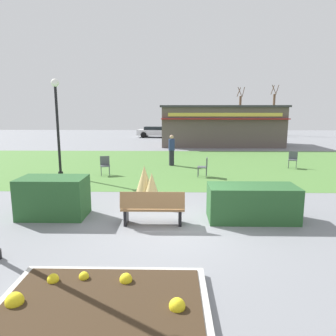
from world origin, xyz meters
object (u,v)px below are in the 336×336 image
(person_strolling, at_px, (172,150))
(lamppost_mid, at_px, (57,116))
(food_kiosk, at_px, (220,125))
(cafe_chair_west, at_px, (204,165))
(parked_car_west_slot, at_px, (156,131))
(tree_right_bg, at_px, (240,114))
(tree_left_bg, at_px, (273,113))
(cafe_chair_center, at_px, (105,164))
(trash_bin, at_px, (268,200))
(park_bench, at_px, (153,208))
(cafe_chair_east, at_px, (293,158))
(parked_car_center_slot, at_px, (206,132))

(person_strolling, bearing_deg, lamppost_mid, 52.14)
(food_kiosk, distance_m, cafe_chair_west, 13.84)
(parked_car_west_slot, bearing_deg, lamppost_mid, -98.80)
(tree_right_bg, bearing_deg, tree_left_bg, 2.86)
(parked_car_west_slot, bearing_deg, food_kiosk, -51.56)
(cafe_chair_west, distance_m, parked_car_west_slot, 21.43)
(cafe_chair_center, xyz_separation_m, person_strolling, (3.13, 2.67, 0.33))
(cafe_chair_west, bearing_deg, trash_bin, -74.53)
(park_bench, distance_m, lamppost_mid, 8.24)
(cafe_chair_center, distance_m, tree_right_bg, 26.97)
(trash_bin, xyz_separation_m, cafe_chair_west, (-1.43, 5.16, 0.14))
(cafe_chair_center, bearing_deg, cafe_chair_west, -3.82)
(tree_left_bg, bearing_deg, parked_car_west_slot, -164.76)
(cafe_chair_east, xyz_separation_m, tree_left_bg, (5.73, 22.67, 2.09))
(park_bench, bearing_deg, food_kiosk, 77.11)
(cafe_chair_east, bearing_deg, parked_car_center_slot, 98.46)
(trash_bin, xyz_separation_m, person_strolling, (-2.97, 8.14, 0.47))
(parked_car_center_slot, bearing_deg, person_strolling, -101.29)
(lamppost_mid, distance_m, tree_left_bg, 30.36)
(park_bench, bearing_deg, tree_left_bg, 68.11)
(lamppost_mid, xyz_separation_m, cafe_chair_center, (2.05, 0.26, -2.24))
(park_bench, xyz_separation_m, food_kiosk, (4.54, 19.81, 1.23))
(cafe_chair_west, distance_m, cafe_chair_center, 4.68)
(person_strolling, height_order, tree_left_bg, tree_left_bg)
(park_bench, height_order, cafe_chair_center, park_bench)
(trash_bin, bearing_deg, parked_car_west_slot, 100.51)
(person_strolling, bearing_deg, park_bench, 110.11)
(cafe_chair_west, bearing_deg, parked_car_center_slot, 84.37)
(cafe_chair_east, distance_m, parked_car_west_slot, 20.60)
(tree_left_bg, bearing_deg, food_kiosk, -125.05)
(parked_car_west_slot, bearing_deg, person_strolling, -84.00)
(person_strolling, distance_m, tree_right_bg, 23.29)
(trash_bin, height_order, cafe_chair_center, cafe_chair_center)
(trash_bin, xyz_separation_m, cafe_chair_center, (-6.10, 5.47, 0.14))
(cafe_chair_east, height_order, tree_left_bg, tree_left_bg)
(lamppost_mid, xyz_separation_m, tree_left_bg, (17.33, 24.93, -0.15))
(trash_bin, relative_size, parked_car_west_slot, 0.18)
(lamppost_mid, distance_m, parked_car_center_slot, 22.95)
(person_strolling, height_order, tree_right_bg, tree_right_bg)
(trash_bin, distance_m, food_kiosk, 18.78)
(food_kiosk, bearing_deg, parked_car_center_slot, 93.78)
(parked_car_center_slot, bearing_deg, parked_car_west_slot, 179.96)
(tree_left_bg, bearing_deg, cafe_chair_west, -113.01)
(lamppost_mid, bearing_deg, tree_left_bg, 55.20)
(food_kiosk, distance_m, tree_right_bg, 11.93)
(cafe_chair_center, distance_m, tree_left_bg, 29.10)
(trash_bin, distance_m, tree_right_bg, 30.44)
(lamppost_mid, distance_m, cafe_chair_west, 7.08)
(tree_left_bg, bearing_deg, cafe_chair_center, -121.77)
(park_bench, relative_size, person_strolling, 1.01)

